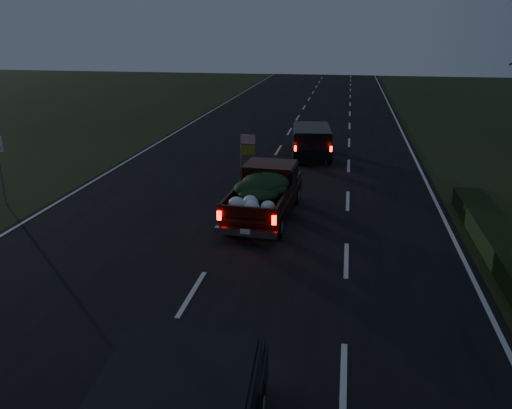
% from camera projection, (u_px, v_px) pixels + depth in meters
% --- Properties ---
extents(ground, '(120.00, 120.00, 0.00)m').
position_uv_depth(ground, '(192.00, 294.00, 11.86)').
color(ground, black).
rests_on(ground, ground).
extents(road_asphalt, '(14.00, 120.00, 0.02)m').
position_uv_depth(road_asphalt, '(192.00, 294.00, 11.85)').
color(road_asphalt, black).
rests_on(road_asphalt, ground).
extents(hedge_row, '(1.00, 10.00, 0.60)m').
position_uv_depth(hedge_row, '(508.00, 255.00, 13.23)').
color(hedge_row, black).
rests_on(hedge_row, ground).
extents(pickup_truck, '(2.05, 4.78, 2.46)m').
position_uv_depth(pickup_truck, '(265.00, 190.00, 16.46)').
color(pickup_truck, black).
rests_on(pickup_truck, ground).
extents(lead_suv, '(2.23, 4.40, 1.22)m').
position_uv_depth(lead_suv, '(311.00, 139.00, 24.13)').
color(lead_suv, black).
rests_on(lead_suv, ground).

